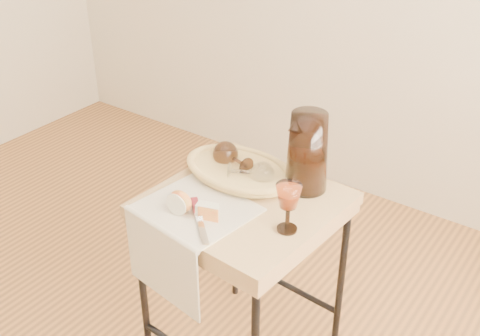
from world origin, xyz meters
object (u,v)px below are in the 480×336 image
Objects in this scene: goblet_lying_b at (248,172)px; pitcher at (307,152)px; side_table at (243,284)px; wine_goblet at (288,208)px; apple_half at (181,201)px; tea_towel at (196,209)px; goblet_lying_a at (234,159)px; bread_basket at (239,172)px; table_knife at (199,218)px.

goblet_lying_b is 0.41× the size of pitcher.
wine_goblet is at bearing -16.97° from side_table.
wine_goblet is 1.99× the size of apple_half.
pitcher is 0.24m from wine_goblet.
tea_towel is 2.27× the size of goblet_lying_a.
bread_basket is 4.50× the size of apple_half.
goblet_lying_a is (-0.03, 0.24, 0.05)m from tea_towel.
goblet_lying_a reaches higher than apple_half.
apple_half is at bearing -122.99° from side_table.
tea_towel is at bearing 178.73° from table_knife.
side_table is 2.29× the size of pitcher.
goblet_lying_a is at bearing 148.06° from table_knife.
pitcher reaches higher than table_knife.
goblet_lying_a is 0.25m from pitcher.
wine_goblet is at bearing 16.56° from apple_half.
goblet_lying_b is at bearing 84.09° from tea_towel.
wine_goblet is (0.27, 0.07, 0.07)m from tea_towel.
goblet_lying_a reaches higher than goblet_lying_b.
bread_basket is (-0.00, 0.22, 0.02)m from tea_towel.
pitcher is at bearing 22.12° from bread_basket.
goblet_lying_b is (0.05, 0.20, 0.05)m from tea_towel.
table_knife is (-0.00, -0.25, -0.04)m from goblet_lying_b.
bread_basket is at bearing 167.37° from goblet_lying_a.
tea_towel is at bearing -122.94° from side_table.
goblet_lying_b is at bearing -20.46° from bread_basket.
side_table is 0.40m from goblet_lying_b.
bread_basket is at bearing 81.28° from apple_half.
pitcher is 0.41m from apple_half.
bread_basket is at bearing 132.25° from side_table.
goblet_lying_b is 0.26m from wine_goblet.
goblet_lying_b is at bearing 114.94° from side_table.
pitcher is at bearing -151.22° from goblet_lying_a.
apple_half is at bearing -143.42° from table_knife.
wine_goblet reaches higher than goblet_lying_b.
tea_towel is 2.08× the size of wine_goblet.
goblet_lying_a reaches higher than table_knife.
goblet_lying_a is at bearing 105.49° from tea_towel.
goblet_lying_a is at bearing 174.86° from pitcher.
pitcher is at bearing 107.69° from wine_goblet.
goblet_lying_b reaches higher than side_table.
table_knife is at bearing -133.92° from pitcher.
side_table is at bearing 121.02° from table_knife.
goblet_lying_a is at bearing 87.87° from apple_half.
pitcher reaches higher than tea_towel.
tea_towel is 0.24m from goblet_lying_a.
table_knife is at bearing -35.60° from tea_towel.
pitcher is at bearing 5.31° from goblet_lying_b.
pitcher reaches higher than wine_goblet.
bread_basket is 1.56× the size of table_knife.
bread_basket is 0.26m from apple_half.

